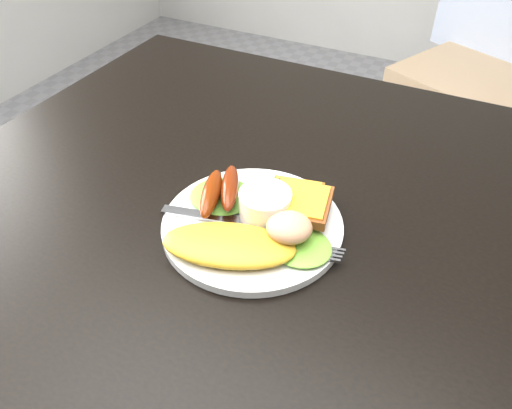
% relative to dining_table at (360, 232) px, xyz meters
% --- Properties ---
extents(dining_table, '(1.20, 0.80, 0.04)m').
position_rel_dining_table_xyz_m(dining_table, '(0.00, 0.00, 0.00)').
color(dining_table, black).
rests_on(dining_table, ground).
extents(dining_chair, '(0.54, 0.54, 0.05)m').
position_rel_dining_table_xyz_m(dining_chair, '(0.05, 1.17, -0.28)').
color(dining_chair, tan).
rests_on(dining_chair, ground).
extents(plate, '(0.23, 0.23, 0.01)m').
position_rel_dining_table_xyz_m(plate, '(-0.12, -0.08, 0.03)').
color(plate, white).
rests_on(plate, dining_table).
extents(lettuce_left, '(0.10, 0.09, 0.01)m').
position_rel_dining_table_xyz_m(lettuce_left, '(-0.17, -0.05, 0.04)').
color(lettuce_left, '#36892B').
rests_on(lettuce_left, plate).
extents(lettuce_right, '(0.09, 0.08, 0.01)m').
position_rel_dining_table_xyz_m(lettuce_right, '(-0.05, -0.09, 0.04)').
color(lettuce_right, '#5FA02D').
rests_on(lettuce_right, plate).
extents(omelette, '(0.17, 0.12, 0.02)m').
position_rel_dining_table_xyz_m(omelette, '(-0.12, -0.13, 0.04)').
color(omelette, gold).
rests_on(omelette, plate).
extents(sausage_a, '(0.05, 0.10, 0.02)m').
position_rel_dining_table_xyz_m(sausage_a, '(-0.18, -0.07, 0.05)').
color(sausage_a, '#6C2501').
rests_on(sausage_a, lettuce_left).
extents(sausage_b, '(0.06, 0.09, 0.02)m').
position_rel_dining_table_xyz_m(sausage_b, '(-0.16, -0.05, 0.05)').
color(sausage_b, '#65110B').
rests_on(sausage_b, lettuce_left).
extents(ramekin, '(0.09, 0.09, 0.04)m').
position_rel_dining_table_xyz_m(ramekin, '(-0.11, -0.06, 0.05)').
color(ramekin, white).
rests_on(ramekin, plate).
extents(toast_a, '(0.08, 0.08, 0.01)m').
position_rel_dining_table_xyz_m(toast_a, '(-0.09, -0.02, 0.04)').
color(toast_a, '#95521C').
rests_on(toast_a, plate).
extents(toast_b, '(0.09, 0.09, 0.01)m').
position_rel_dining_table_xyz_m(toast_b, '(-0.07, -0.04, 0.05)').
color(toast_b, brown).
rests_on(toast_b, toast_a).
extents(potato_salad, '(0.07, 0.06, 0.03)m').
position_rel_dining_table_xyz_m(potato_salad, '(-0.06, -0.09, 0.06)').
color(potato_salad, beige).
rests_on(potato_salad, lettuce_right).
extents(fork, '(0.17, 0.05, 0.00)m').
position_rel_dining_table_xyz_m(fork, '(-0.15, -0.09, 0.03)').
color(fork, '#ADAFB7').
rests_on(fork, plate).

